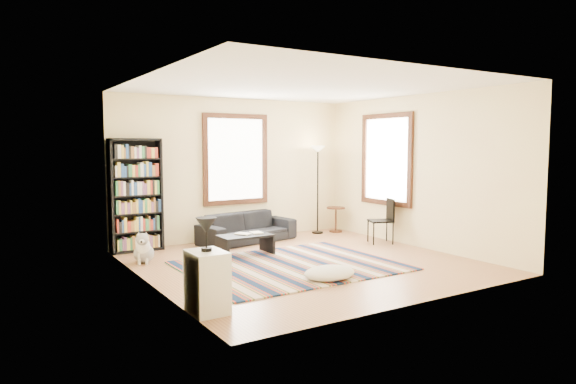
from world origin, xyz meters
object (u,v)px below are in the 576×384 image
floor_lamp (318,190)px  sofa (247,228)px  coffee_table (245,245)px  white_cabinet (207,282)px  bookshelf (136,195)px  dog (144,247)px  floor_cushion (330,273)px  side_table (336,220)px  folding_chair (380,221)px

floor_lamp → sofa: bearing=-176.7°
coffee_table → white_cabinet: (-1.73, -2.43, 0.17)m
bookshelf → coffee_table: bearing=-43.0°
coffee_table → dog: bearing=166.3°
floor_cushion → sofa: bearing=84.2°
bookshelf → floor_lamp: bookshelf is taller
floor_cushion → side_table: side_table is taller
sofa → folding_chair: bearing=-44.6°
coffee_table → white_cabinet: bearing=-125.4°
sofa → coffee_table: size_ratio=2.16×
sofa → bookshelf: bearing=162.4°
bookshelf → white_cabinet: size_ratio=2.86×
coffee_table → floor_lamp: 2.74m
side_table → sofa: bearing=-179.5°
side_table → folding_chair: bearing=-91.9°
coffee_table → side_table: bearing=21.8°
side_table → folding_chair: folding_chair is taller
coffee_table → floor_cushion: (0.29, -2.02, -0.08)m
bookshelf → side_table: bearing=-3.4°
sofa → floor_cushion: bearing=-105.9°
floor_lamp → folding_chair: 1.68m
folding_chair → bookshelf: bearing=-178.8°
sofa → folding_chair: size_ratio=2.26×
floor_lamp → side_table: (0.43, -0.08, -0.66)m
dog → bookshelf: bearing=102.8°
sofa → floor_cushion: 3.14m
white_cabinet → floor_lamp: bearing=42.0°
white_cabinet → coffee_table: bearing=55.0°
floor_lamp → folding_chair: floor_lamp is taller
folding_chair → dog: (-4.34, 0.76, -0.18)m
floor_cushion → side_table: 4.01m
coffee_table → floor_lamp: bearing=26.9°
floor_cushion → floor_lamp: floor_lamp is taller
white_cabinet → dog: white_cabinet is taller
bookshelf → white_cabinet: 3.86m
bookshelf → side_table: bookshelf is taller
coffee_table → folding_chair: (2.72, -0.37, 0.25)m
floor_cushion → side_table: size_ratio=1.42×
sofa → coffee_table: bearing=-129.0°
sofa → white_cabinet: 4.22m
sofa → floor_lamp: floor_lamp is taller
sofa → coffee_table: (-0.60, -1.09, -0.10)m
coffee_table → floor_cushion: 2.05m
coffee_table → white_cabinet: 2.99m
floor_cushion → floor_lamp: (2.06, 3.22, 0.83)m
bookshelf → dog: bookshelf is taller
side_table → white_cabinet: white_cabinet is taller
sofa → white_cabinet: white_cabinet is taller
bookshelf → floor_lamp: size_ratio=1.08×
folding_chair → dog: 4.41m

